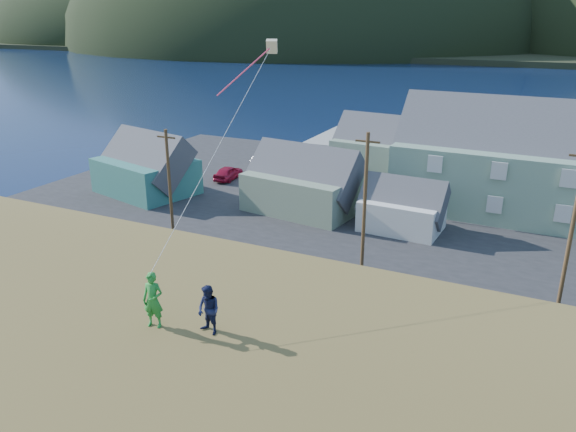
% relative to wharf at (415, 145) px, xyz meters
% --- Properties ---
extents(ground, '(900.00, 900.00, 0.00)m').
position_rel_wharf_xyz_m(ground, '(6.00, -40.00, -0.45)').
color(ground, '#0A1638').
rests_on(ground, ground).
extents(grass_strip, '(110.00, 8.00, 0.10)m').
position_rel_wharf_xyz_m(grass_strip, '(6.00, -42.00, -0.40)').
color(grass_strip, '#4C3D19').
rests_on(grass_strip, ground).
extents(waterfront_lot, '(72.00, 36.00, 0.12)m').
position_rel_wharf_xyz_m(waterfront_lot, '(6.00, -23.00, -0.39)').
color(waterfront_lot, '#28282B').
rests_on(waterfront_lot, ground).
extents(wharf, '(26.00, 14.00, 0.90)m').
position_rel_wharf_xyz_m(wharf, '(0.00, 0.00, 0.00)').
color(wharf, gray).
rests_on(wharf, ground).
extents(far_shore, '(900.00, 320.00, 2.00)m').
position_rel_wharf_xyz_m(far_shore, '(6.00, 290.00, 0.55)').
color(far_shore, black).
rests_on(far_shore, ground).
extents(shed_teal, '(10.64, 8.62, 7.39)m').
position_rel_wharf_xyz_m(shed_teal, '(-18.82, -30.66, 2.30)').
color(shed_teal, '#31736C').
rests_on(shed_teal, waterfront_lot).
extents(shed_palegreen_near, '(10.57, 7.43, 7.16)m').
position_rel_wharf_xyz_m(shed_palegreen_near, '(-2.98, -28.90, 2.25)').
color(shed_palegreen_near, gray).
rests_on(shed_palegreen_near, waterfront_lot).
extents(shed_white, '(6.88, 4.74, 5.29)m').
position_rel_wharf_xyz_m(shed_white, '(6.12, -29.78, 1.61)').
color(shed_white, white).
rests_on(shed_white, waterfront_lot).
extents(shed_palegreen_far, '(11.89, 7.51, 7.63)m').
position_rel_wharf_xyz_m(shed_palegreen_far, '(-0.07, -13.14, 2.46)').
color(shed_palegreen_far, gray).
rests_on(shed_palegreen_far, waterfront_lot).
extents(utility_poles, '(28.09, 0.24, 9.83)m').
position_rel_wharf_xyz_m(utility_poles, '(5.33, -38.50, 4.30)').
color(utility_poles, '#47331E').
rests_on(utility_poles, waterfront_lot).
extents(parked_cars, '(22.95, 13.31, 1.57)m').
position_rel_wharf_xyz_m(parked_cars, '(-3.79, -18.84, 0.41)').
color(parked_cars, black).
rests_on(parked_cars, waterfront_lot).
extents(kite_flyer_green, '(0.75, 0.58, 1.85)m').
position_rel_wharf_xyz_m(kite_flyer_green, '(5.64, -59.65, 7.67)').
color(kite_flyer_green, '#258930').
rests_on(kite_flyer_green, hillside).
extents(kite_flyer_navy, '(0.90, 0.78, 1.60)m').
position_rel_wharf_xyz_m(kite_flyer_navy, '(7.44, -59.25, 7.55)').
color(kite_flyer_navy, '#171D3F').
rests_on(kite_flyer_navy, hillside).
extents(kite_rig, '(0.94, 5.04, 11.37)m').
position_rel_wharf_xyz_m(kite_rig, '(4.95, -50.54, 14.57)').
color(kite_rig, beige).
rests_on(kite_rig, ground).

